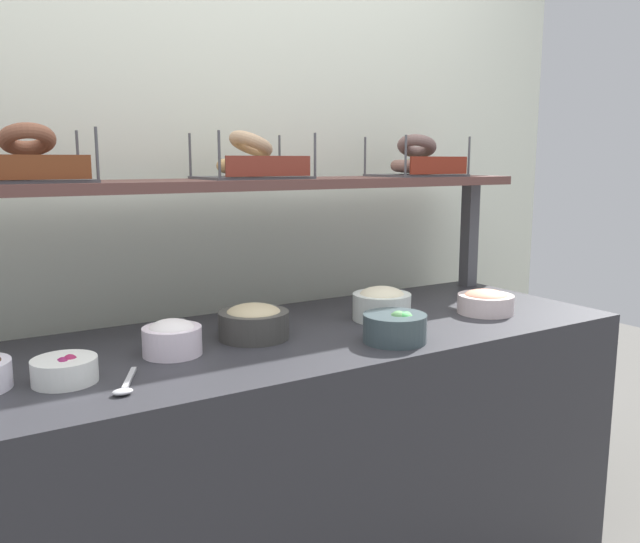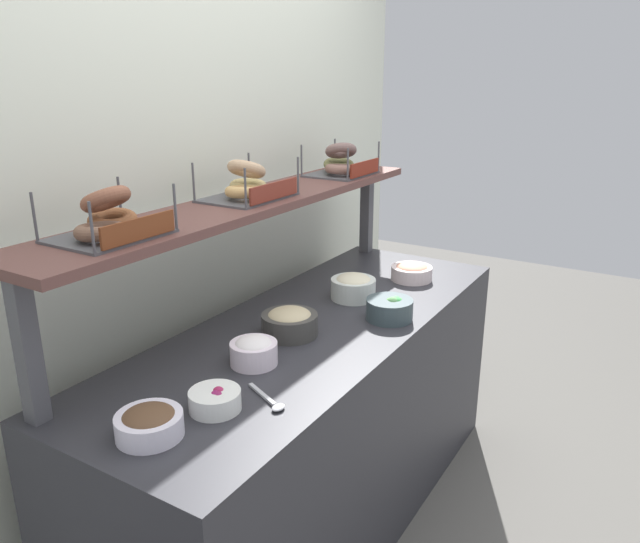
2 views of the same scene
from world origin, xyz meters
The scene contains 17 objects.
ground_plane centered at (0.00, 0.00, 0.00)m, with size 8.00×8.00×0.00m, color #595651.
back_wall centered at (0.00, 0.55, 1.20)m, with size 3.18×0.06×2.40m, color silver.
deli_counter centered at (0.00, 0.00, 0.42)m, with size 1.98×0.70×0.85m, color #2D2D33.
shelf_riser_left centered at (-0.93, 0.27, 1.05)m, with size 0.05×0.05×0.40m, color #4C4C51.
shelf_riser_right centered at (0.93, 0.27, 1.05)m, with size 0.05×0.05×0.40m, color #4C4C51.
upper_shelf centered at (0.00, 0.27, 1.26)m, with size 1.94×0.32×0.03m, color brown.
bowl_beet_salad centered at (-0.65, -0.09, 0.88)m, with size 0.14×0.14×0.06m.
bowl_cream_cheese centered at (-0.37, -0.01, 0.89)m, with size 0.15×0.15×0.09m.
bowl_hummus centered at (-0.13, 0.02, 0.90)m, with size 0.20×0.20×0.10m.
bowl_chocolate_spread centered at (-0.83, -0.03, 0.89)m, with size 0.17×0.17×0.08m.
bowl_potato_salad centered at (0.30, 0.00, 0.90)m, with size 0.18×0.18×0.10m.
bowl_lox_spread centered at (0.64, -0.11, 0.89)m, with size 0.18×0.18×0.08m.
bowl_veggie_mix centered at (0.18, -0.22, 0.89)m, with size 0.17×0.17×0.09m.
serving_spoon_near_plate centered at (-0.54, -0.20, 0.86)m, with size 0.09×0.16×0.01m.
bagel_basket_cinnamon_raisin centered at (-0.64, 0.27, 1.33)m, with size 0.30×0.26×0.16m.
bagel_basket_plain centered at (0.00, 0.28, 1.33)m, with size 0.33×0.25×0.15m.
bagel_basket_poppy centered at (0.64, 0.25, 1.33)m, with size 0.30×0.26×0.15m.
Camera 2 is at (-1.75, -1.10, 1.72)m, focal length 34.45 mm.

